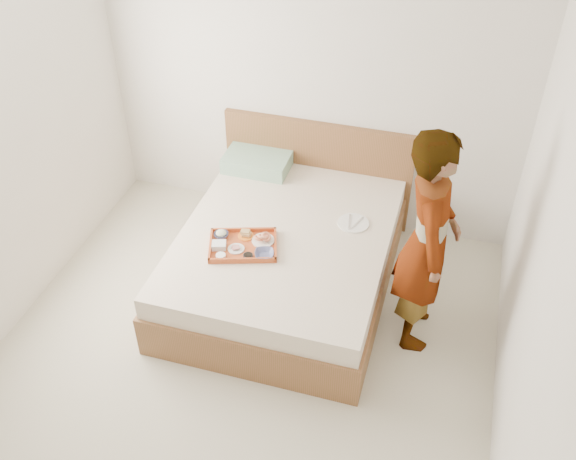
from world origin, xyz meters
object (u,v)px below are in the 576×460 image
(tray, at_px, (243,245))
(dinner_plate, at_px, (353,223))
(person, at_px, (427,242))
(bed, at_px, (285,259))

(tray, relative_size, dinner_plate, 2.03)
(tray, bearing_deg, dinner_plate, 17.22)
(dinner_plate, height_order, person, person)
(dinner_plate, distance_m, person, 0.80)
(tray, xyz_separation_m, person, (1.30, 0.05, 0.30))
(bed, relative_size, dinner_plate, 8.23)
(bed, distance_m, person, 1.22)
(tray, bearing_deg, bed, 26.74)
(bed, bearing_deg, person, -10.69)
(bed, distance_m, tray, 0.46)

